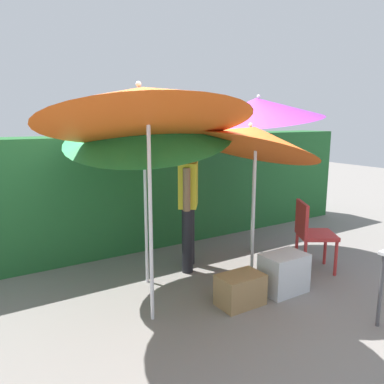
{
  "coord_description": "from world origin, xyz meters",
  "views": [
    {
      "loc": [
        -2.2,
        -3.23,
        1.91
      ],
      "look_at": [
        0.0,
        0.3,
        1.1
      ],
      "focal_mm": 35.16,
      "sensor_mm": 36.0,
      "label": 1
    }
  ],
  "objects": [
    {
      "name": "person_vendor",
      "position": [
        0.22,
        0.73,
        0.93
      ],
      "size": [
        0.4,
        0.5,
        1.88
      ],
      "color": "black",
      "rests_on": "ground_plane"
    },
    {
      "name": "hedge_row",
      "position": [
        0.0,
        1.95,
        0.84
      ],
      "size": [
        8.0,
        0.7,
        1.68
      ],
      "primitive_type": "cube",
      "color": "#23602D",
      "rests_on": "ground_plane"
    },
    {
      "name": "cooler_box",
      "position": [
        0.76,
        -0.42,
        0.22
      ],
      "size": [
        0.5,
        0.34,
        0.44
      ],
      "primitive_type": "cube",
      "color": "silver",
      "rests_on": "ground_plane"
    },
    {
      "name": "umbrella_rainbow",
      "position": [
        -0.4,
        0.59,
        1.87
      ],
      "size": [
        1.97,
        1.9,
        2.38
      ],
      "color": "silver",
      "rests_on": "ground_plane"
    },
    {
      "name": "umbrella_yellow",
      "position": [
        -0.79,
        -0.17,
        2.02
      ],
      "size": [
        1.9,
        1.89,
        2.45
      ],
      "color": "silver",
      "rests_on": "ground_plane"
    },
    {
      "name": "ground_plane",
      "position": [
        0.0,
        0.0,
        0.0
      ],
      "size": [
        24.0,
        24.0,
        0.0
      ],
      "primitive_type": "plane",
      "color": "gray"
    },
    {
      "name": "umbrella_navy",
      "position": [
        1.35,
        0.77,
        2.03
      ],
      "size": [
        1.83,
        1.8,
        2.32
      ],
      "color": "silver",
      "rests_on": "ground_plane"
    },
    {
      "name": "umbrella_orange",
      "position": [
        0.69,
        0.09,
        1.69
      ],
      "size": [
        1.61,
        1.59,
        2.09
      ],
      "color": "silver",
      "rests_on": "ground_plane"
    },
    {
      "name": "crate_cardboard",
      "position": [
        0.15,
        -0.41,
        0.16
      ],
      "size": [
        0.47,
        0.31,
        0.33
      ],
      "primitive_type": "cube",
      "color": "#9E7A4C",
      "rests_on": "ground_plane"
    },
    {
      "name": "chair_plastic",
      "position": [
        1.5,
        -0.15,
        0.51
      ],
      "size": [
        0.61,
        0.61,
        0.89
      ],
      "color": "#B72D2D",
      "rests_on": "ground_plane"
    }
  ]
}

